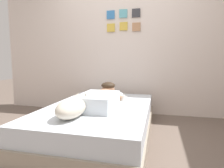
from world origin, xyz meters
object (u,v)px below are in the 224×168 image
Objects in this scene: coffee_cup at (122,98)px; dog at (72,107)px; bed at (99,120)px; person_lying at (101,98)px; pillow at (107,94)px; cell_phone at (86,108)px.

dog is at bearing -110.36° from coffee_cup.
person_lying reaches higher than bed.
pillow is 1.12m from dog.
dog is (-0.15, -0.53, -0.00)m from person_lying.
coffee_cup is at bearing 64.17° from person_lying.
bed is at bearing -84.83° from pillow.
person_lying is (0.03, 0.00, 0.30)m from bed.
bed is 0.62m from dog.
pillow is 4.16× the size of coffee_cup.
bed is 0.30m from person_lying.
person_lying is 6.57× the size of cell_phone.
coffee_cup is at bearing 58.83° from cell_phone.
pillow is 0.57× the size of person_lying.
bed is 0.64m from pillow.
person_lying is at bearing 74.24° from dog.
person_lying is 0.47m from coffee_cup.
person_lying reaches higher than coffee_cup.
dog is at bearing -90.34° from cell_phone.
dog is at bearing -105.76° from person_lying.
pillow is 0.33m from coffee_cup.
dog is (-0.12, -0.53, 0.30)m from bed.
dog is at bearing -93.46° from pillow.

